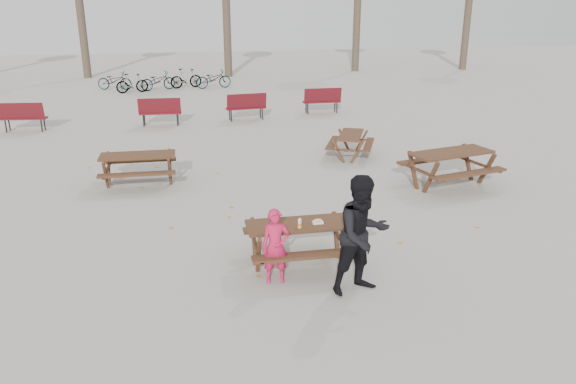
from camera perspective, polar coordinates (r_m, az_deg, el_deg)
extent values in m
plane|color=gray|center=(9.96, 1.10, -7.32)|extent=(80.00, 80.00, 0.00)
cube|color=#321C12|center=(9.65, 1.13, -3.34)|extent=(1.80, 0.70, 0.05)
cube|color=#321C12|center=(9.23, 1.89, -6.46)|extent=(1.80, 0.25, 0.05)
cube|color=#321C12|center=(10.30, 0.42, -3.61)|extent=(1.80, 0.25, 0.05)
cylinder|color=#321C12|center=(9.42, -3.00, -6.52)|extent=(0.08, 0.08, 0.73)
cylinder|color=#321C12|center=(9.96, -3.49, -5.04)|extent=(0.08, 0.08, 0.73)
cylinder|color=#321C12|center=(9.71, 5.84, -5.76)|extent=(0.08, 0.08, 0.73)
cylinder|color=#321C12|center=(10.23, 4.89, -4.37)|extent=(0.08, 0.08, 0.73)
cube|color=white|center=(9.64, 3.04, -3.10)|extent=(0.18, 0.11, 0.03)
ellipsoid|color=tan|center=(9.62, 3.05, -2.87)|extent=(0.14, 0.06, 0.05)
cylinder|color=silver|center=(9.43, 1.19, -3.22)|extent=(0.06, 0.06, 0.15)
cylinder|color=orange|center=(9.44, 1.19, -3.32)|extent=(0.07, 0.07, 0.05)
cylinder|color=white|center=(9.40, 1.20, -2.75)|extent=(0.03, 0.03, 0.02)
imported|color=#C61846|center=(9.11, -1.26, -5.55)|extent=(0.49, 0.34, 1.26)
imported|color=black|center=(8.78, 7.59, -4.36)|extent=(1.11, 0.96, 1.93)
imported|color=black|center=(29.83, -17.20, 10.76)|extent=(1.81, 1.01, 0.90)
imported|color=black|center=(28.62, -15.56, 10.61)|extent=(1.60, 0.83, 0.93)
imported|color=black|center=(29.14, -13.08, 10.96)|extent=(1.86, 1.26, 0.93)
imported|color=black|center=(29.53, -10.32, 11.30)|extent=(1.71, 0.94, 0.99)
imported|color=black|center=(29.28, -7.59, 11.32)|extent=(1.85, 0.89, 0.93)
cylinder|color=#382B21|center=(34.61, -20.25, 16.03)|extent=(0.44, 0.44, 6.30)
cylinder|color=#382B21|center=(33.36, -6.23, 16.67)|extent=(0.44, 0.44, 5.95)
cylinder|color=#382B21|center=(35.91, 7.04, 17.38)|extent=(0.44, 0.44, 6.65)
cylinder|color=#382B21|center=(38.19, 17.68, 15.71)|extent=(0.44, 0.44, 5.25)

